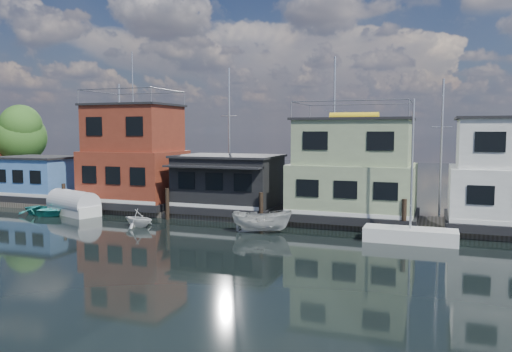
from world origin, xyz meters
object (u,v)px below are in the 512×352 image
at_px(houseboat_green, 353,171).
at_px(dinghy_white, 138,218).
at_px(houseboat_blue, 39,178).
at_px(tarp_runabout, 73,205).
at_px(houseboat_dark, 229,183).
at_px(dinghy_teal, 45,210).
at_px(houseboat_red, 134,158).
at_px(red_kayak, 393,237).
at_px(motorboat, 262,221).
at_px(day_sailer, 410,234).

xyz_separation_m(houseboat_green, dinghy_white, (-12.82, -5.93, -2.96)).
relative_size(houseboat_blue, tarp_runabout, 1.26).
height_order(houseboat_dark, dinghy_teal, houseboat_dark).
bearing_deg(houseboat_red, tarp_runabout, -132.76).
bearing_deg(dinghy_white, houseboat_red, 43.16).
distance_m(houseboat_blue, dinghy_teal, 6.63).
height_order(tarp_runabout, red_kayak, tarp_runabout).
relative_size(houseboat_green, motorboat, 2.26).
relative_size(day_sailer, motorboat, 2.15).
height_order(houseboat_blue, dinghy_teal, houseboat_blue).
distance_m(houseboat_blue, houseboat_dark, 17.50).
xyz_separation_m(dinghy_white, motorboat, (8.11, 1.05, 0.13)).
height_order(houseboat_red, tarp_runabout, houseboat_red).
xyz_separation_m(houseboat_red, day_sailer, (20.95, -4.51, -3.65)).
bearing_deg(houseboat_dark, dinghy_teal, -161.27).
relative_size(houseboat_dark, houseboat_green, 0.88).
bearing_deg(houseboat_green, houseboat_red, -180.00).
bearing_deg(day_sailer, red_kayak, -175.39).
height_order(houseboat_dark, houseboat_green, houseboat_green).
bearing_deg(motorboat, red_kayak, -100.78).
bearing_deg(houseboat_blue, houseboat_green, 0.00).
distance_m(day_sailer, red_kayak, 0.97).
distance_m(houseboat_blue, tarp_runabout, 7.36).
xyz_separation_m(dinghy_white, tarp_runabout, (-7.31, 2.54, 0.13)).
height_order(houseboat_red, red_kayak, houseboat_red).
bearing_deg(dinghy_white, houseboat_blue, 74.56).
height_order(houseboat_blue, red_kayak, houseboat_blue).
bearing_deg(dinghy_teal, red_kayak, -75.00).
height_order(houseboat_green, dinghy_white, houseboat_green).
distance_m(dinghy_white, tarp_runabout, 7.74).
bearing_deg(houseboat_red, day_sailer, -12.15).
bearing_deg(red_kayak, day_sailer, 19.45).
relative_size(houseboat_dark, tarp_runabout, 1.46).
height_order(houseboat_blue, motorboat, houseboat_blue).
bearing_deg(red_kayak, houseboat_dark, 173.80).
xyz_separation_m(houseboat_dark, tarp_runabout, (-11.14, -3.37, -1.70)).
bearing_deg(houseboat_green, day_sailer, -48.80).
xyz_separation_m(houseboat_red, dinghy_white, (4.18, -5.93, -3.52)).
relative_size(houseboat_green, tarp_runabout, 1.65).
bearing_deg(houseboat_green, red_kayak, -56.74).
distance_m(day_sailer, dinghy_teal, 25.82).
distance_m(dinghy_teal, motorboat, 17.17).
bearing_deg(dinghy_teal, motorboat, -76.19).
bearing_deg(houseboat_blue, houseboat_red, 0.00).
xyz_separation_m(houseboat_dark, red_kayak, (12.01, -4.57, -2.18)).
height_order(houseboat_dark, red_kayak, houseboat_dark).
bearing_deg(dinghy_teal, dinghy_white, -84.25).
xyz_separation_m(houseboat_dark, dinghy_teal, (-12.87, -4.37, -2.02)).
relative_size(houseboat_blue, houseboat_dark, 0.86).
distance_m(houseboat_green, dinghy_white, 14.44).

